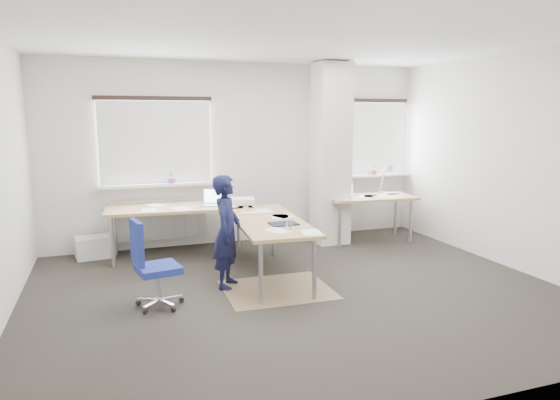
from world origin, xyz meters
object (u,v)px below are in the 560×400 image
object	(u,v)px
desk_side	(370,199)
person	(227,232)
task_chair	(155,283)
desk_main	(224,215)

from	to	relation	value
desk_side	person	size ratio (longest dim) A/B	1.10
task_chair	person	world-z (taller)	person
desk_main	desk_side	size ratio (longest dim) A/B	1.90
task_chair	desk_side	bearing A→B (deg)	16.12
desk_main	task_chair	world-z (taller)	desk_main
desk_main	task_chair	xyz separation A→B (m)	(-1.02, -1.24, -0.43)
desk_side	task_chair	distance (m)	3.95
desk_side	task_chair	world-z (taller)	desk_side
desk_side	task_chair	size ratio (longest dim) A/B	1.53
desk_side	task_chair	xyz separation A→B (m)	(-3.51, -1.77, -0.42)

